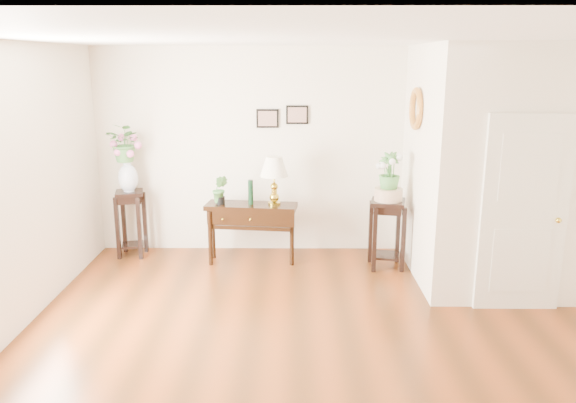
{
  "coord_description": "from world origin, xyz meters",
  "views": [
    {
      "loc": [
        -0.31,
        -4.87,
        2.61
      ],
      "look_at": [
        -0.36,
        1.3,
        1.06
      ],
      "focal_mm": 35.0,
      "sensor_mm": 36.0,
      "label": 1
    }
  ],
  "objects_px": {
    "console_table": "(252,233)",
    "plant_stand_a": "(131,224)",
    "table_lamp": "(274,178)",
    "plant_stand_b": "(387,234)"
  },
  "relations": [
    {
      "from": "console_table",
      "to": "plant_stand_a",
      "type": "xyz_separation_m",
      "value": [
        -1.66,
        0.23,
        0.06
      ]
    },
    {
      "from": "console_table",
      "to": "table_lamp",
      "type": "distance_m",
      "value": 0.8
    },
    {
      "from": "console_table",
      "to": "plant_stand_b",
      "type": "distance_m",
      "value": 1.76
    },
    {
      "from": "table_lamp",
      "to": "plant_stand_a",
      "type": "xyz_separation_m",
      "value": [
        -1.96,
        0.23,
        -0.69
      ]
    },
    {
      "from": "plant_stand_b",
      "to": "console_table",
      "type": "bearing_deg",
      "value": 173.81
    },
    {
      "from": "table_lamp",
      "to": "plant_stand_a",
      "type": "bearing_deg",
      "value": 173.39
    },
    {
      "from": "plant_stand_a",
      "to": "plant_stand_b",
      "type": "xyz_separation_m",
      "value": [
        3.41,
        -0.42,
        -0.01
      ]
    },
    {
      "from": "console_table",
      "to": "table_lamp",
      "type": "bearing_deg",
      "value": 6.74
    },
    {
      "from": "console_table",
      "to": "plant_stand_b",
      "type": "xyz_separation_m",
      "value": [
        1.75,
        -0.19,
        0.05
      ]
    },
    {
      "from": "console_table",
      "to": "plant_stand_b",
      "type": "height_order",
      "value": "plant_stand_b"
    }
  ]
}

